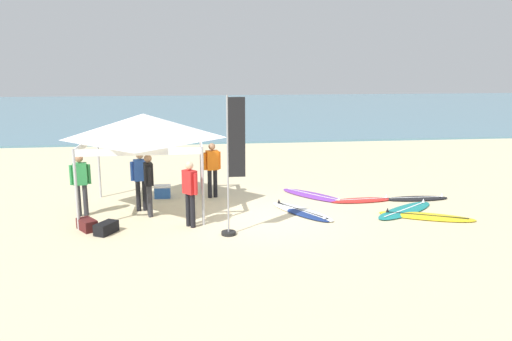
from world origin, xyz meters
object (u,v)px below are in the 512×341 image
at_px(person_green, 81,181).
at_px(surfboard_yellow, 426,216).
at_px(surfboard_teal, 405,210).
at_px(surfboard_red, 362,200).
at_px(surfboard_navy, 302,212).
at_px(surfboard_black, 417,198).
at_px(banner_flag, 233,172).
at_px(gear_bag_near_tent, 106,228).
at_px(person_blue, 141,177).
at_px(cooler_box, 162,191).
at_px(canopy_tent, 144,127).
at_px(gear_bag_by_pole, 87,225).
at_px(surfboard_purple, 313,195).
at_px(person_black, 149,181).
at_px(person_red, 190,189).
at_px(surfboard_white, 301,211).
at_px(person_orange, 212,166).

bearing_deg(person_green, surfboard_yellow, -7.92).
relative_size(surfboard_teal, surfboard_red, 1.20).
height_order(surfboard_navy, surfboard_black, same).
height_order(banner_flag, gear_bag_near_tent, banner_flag).
relative_size(person_blue, cooler_box, 3.42).
height_order(surfboard_navy, surfboard_yellow, same).
bearing_deg(canopy_tent, gear_bag_by_pole, -129.85).
relative_size(surfboard_purple, person_black, 1.31).
distance_m(banner_flag, gear_bag_by_pole, 3.98).
xyz_separation_m(surfboard_black, person_red, (-6.88, -1.79, 0.95)).
relative_size(gear_bag_by_pole, cooler_box, 1.20).
xyz_separation_m(surfboard_white, gear_bag_near_tent, (-5.15, -1.15, 0.10)).
bearing_deg(surfboard_white, surfboard_red, 24.29).
xyz_separation_m(surfboard_yellow, person_black, (-7.46, 1.05, 0.95)).
height_order(surfboard_teal, gear_bag_near_tent, gear_bag_near_tent).
bearing_deg(canopy_tent, surfboard_red, 1.23).
bearing_deg(person_green, person_blue, 10.99).
distance_m(surfboard_purple, person_green, 6.92).
distance_m(person_green, banner_flag, 4.51).
bearing_deg(canopy_tent, person_blue, -157.68).
bearing_deg(surfboard_black, banner_flag, -156.63).
relative_size(surfboard_white, person_black, 1.36).
distance_m(surfboard_purple, person_black, 5.21).
relative_size(surfboard_black, person_orange, 1.16).
xyz_separation_m(person_green, person_red, (2.95, -1.30, 0.00)).
height_order(person_blue, person_black, same).
bearing_deg(banner_flag, person_blue, 135.89).
distance_m(person_blue, gear_bag_near_tent, 2.18).
xyz_separation_m(surfboard_purple, cooler_box, (-4.68, 0.44, 0.16)).
bearing_deg(person_orange, gear_bag_near_tent, -131.52).
distance_m(person_orange, gear_bag_near_tent, 4.21).
bearing_deg(surfboard_navy, person_red, -165.31).
height_order(surfboard_yellow, person_black, person_black).
bearing_deg(banner_flag, person_green, 152.92).
xyz_separation_m(surfboard_white, person_orange, (-2.41, 1.93, 0.95)).
bearing_deg(surfboard_black, surfboard_navy, -165.55).
xyz_separation_m(surfboard_purple, surfboard_white, (-0.72, -1.64, 0.00)).
bearing_deg(person_red, surfboard_purple, 33.47).
bearing_deg(gear_bag_near_tent, surfboard_navy, 11.97).
relative_size(surfboard_teal, surfboard_purple, 1.07).
distance_m(surfboard_yellow, person_orange, 6.41).
height_order(surfboard_white, person_blue, person_blue).
bearing_deg(surfboard_teal, person_orange, 157.75).
distance_m(surfboard_red, banner_flag, 5.06).
bearing_deg(person_orange, surfboard_white, -38.74).
bearing_deg(surfboard_teal, surfboard_red, 126.40).
height_order(surfboard_teal, surfboard_white, same).
height_order(canopy_tent, surfboard_teal, canopy_tent).
relative_size(surfboard_yellow, person_red, 1.51).
bearing_deg(person_orange, person_blue, -149.62).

